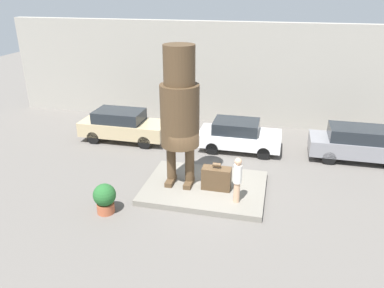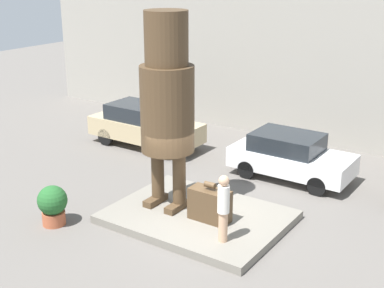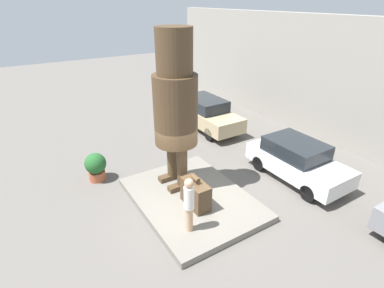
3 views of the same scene
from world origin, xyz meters
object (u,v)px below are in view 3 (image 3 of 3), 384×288
(giant_suitcase, at_px, (196,194))
(parked_car_white, at_px, (297,160))
(tourist, at_px, (189,203))
(parked_car_tan, at_px, (206,113))
(planter_pot, at_px, (96,166))
(statue_figure, at_px, (175,100))

(giant_suitcase, bearing_deg, parked_car_white, 85.80)
(giant_suitcase, bearing_deg, tourist, -41.64)
(parked_car_tan, height_order, planter_pot, parked_car_tan)
(giant_suitcase, bearing_deg, statue_figure, 174.52)
(giant_suitcase, relative_size, tourist, 0.64)
(parked_car_white, bearing_deg, parked_car_tan, -178.85)
(parked_car_tan, distance_m, planter_pot, 7.02)
(giant_suitcase, distance_m, parked_car_white, 4.54)
(tourist, xyz_separation_m, parked_car_white, (-0.57, 5.33, -0.40))
(giant_suitcase, distance_m, parked_car_tan, 7.31)
(giant_suitcase, height_order, planter_pot, giant_suitcase)
(parked_car_tan, bearing_deg, giant_suitcase, -37.04)
(statue_figure, distance_m, parked_car_tan, 6.60)
(giant_suitcase, relative_size, parked_car_tan, 0.25)
(statue_figure, relative_size, tourist, 3.09)
(statue_figure, height_order, tourist, statue_figure)
(statue_figure, xyz_separation_m, planter_pot, (-2.20, -2.43, -2.87))
(statue_figure, relative_size, parked_car_white, 1.38)
(giant_suitcase, xyz_separation_m, parked_car_white, (0.33, 4.53, 0.12))
(parked_car_tan, height_order, parked_car_white, parked_car_tan)
(tourist, bearing_deg, planter_pot, -162.24)
(tourist, height_order, planter_pot, tourist)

